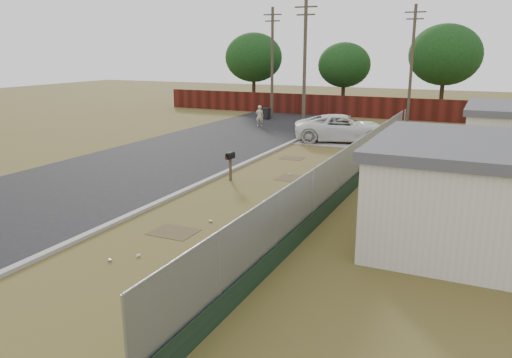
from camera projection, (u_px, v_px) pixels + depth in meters
The scene contains 12 objects.
ground at pixel (262, 195), 19.85m from camera, with size 120.00×120.00×0.00m, color brown.
street at pixel (214, 147), 29.67m from camera, with size 15.10×60.00×0.12m.
chainlink_fence at pixel (346, 178), 19.27m from camera, with size 0.10×27.06×2.02m.
privacy_fence at pixel (316, 105), 44.01m from camera, with size 30.00×0.12×1.80m, color #4A1610.
utility_poles at pixel (329, 62), 38.30m from camera, with size 12.60×8.24×9.00m.
horizon_trees at pixel (396, 63), 39.01m from camera, with size 33.32×31.94×7.78m.
fire_hydrant at pixel (170, 300), 10.74m from camera, with size 0.36×0.37×0.79m.
mailbox at pixel (230, 158), 21.79m from camera, with size 0.24×0.55×1.27m.
pickup_truck at pixel (343, 128), 31.30m from camera, with size 2.78×6.04×1.68m, color white.
pedestrian at pixel (260, 116), 37.33m from camera, with size 0.58×0.38×1.59m, color #C7B492.
trash_bin at pixel (266, 113), 41.44m from camera, with size 0.65×0.71×0.93m.
scattered_litter at pixel (216, 216), 17.20m from camera, with size 1.71×11.24×0.07m.
Camera 1 is at (7.83, -17.37, 5.59)m, focal length 35.00 mm.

